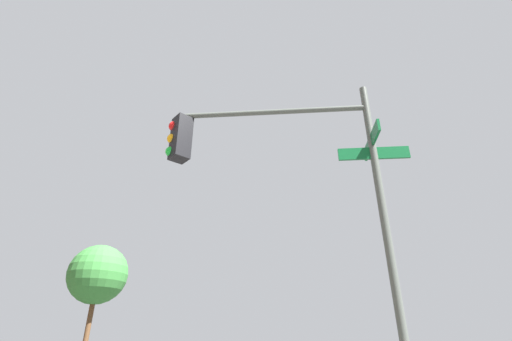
{
  "coord_description": "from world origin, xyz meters",
  "views": [
    {
      "loc": [
        -9.41,
        -2.15,
        1.23
      ],
      "look_at": [
        -5.64,
        -5.41,
        3.61
      ],
      "focal_mm": 24.54,
      "sensor_mm": 36.0,
      "label": 1
    }
  ],
  "objects": [
    {
      "name": "traffic_signal_near",
      "position": [
        -5.87,
        -5.68,
        3.66
      ],
      "size": [
        2.85,
        2.79,
        5.12
      ],
      "color": "#474C47",
      "rests_on": "ground_plane"
    },
    {
      "name": "street_tree",
      "position": [
        9.51,
        -7.98,
        4.06
      ],
      "size": [
        2.89,
        2.89,
        5.53
      ],
      "color": "#4C331E",
      "rests_on": "ground_plane"
    }
  ]
}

